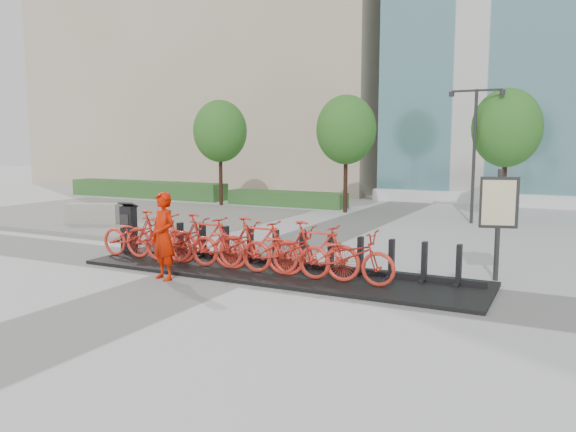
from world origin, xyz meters
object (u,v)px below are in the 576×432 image
at_px(kiosk, 129,228).
at_px(worker_red, 163,236).
at_px(jersey_barrier, 92,214).
at_px(bike_0, 136,236).
at_px(map_sign, 499,207).

distance_m(kiosk, worker_red, 3.21).
height_order(kiosk, jersey_barrier, kiosk).
height_order(worker_red, jersey_barrier, worker_red).
distance_m(worker_red, jersey_barrier, 9.90).
bearing_deg(bike_0, jersey_barrier, 54.09).
xyz_separation_m(kiosk, map_sign, (9.26, 1.44, 0.89)).
xyz_separation_m(worker_red, map_sign, (6.61, 3.23, 0.65)).
bearing_deg(map_sign, jersey_barrier, 153.22).
relative_size(bike_0, kiosk, 1.57).
distance_m(bike_0, worker_red, 2.32).
bearing_deg(kiosk, jersey_barrier, 135.91).
relative_size(jersey_barrier, map_sign, 0.80).
bearing_deg(jersey_barrier, map_sign, -32.91).
bearing_deg(worker_red, kiosk, 163.54).
bearing_deg(bike_0, kiosk, 53.57).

